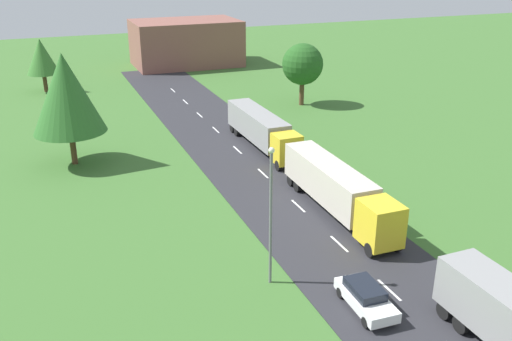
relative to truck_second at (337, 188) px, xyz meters
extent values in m
cube|color=#2B2B30|center=(-2.19, -10.10, -2.13)|extent=(10.00, 140.00, 0.06)
cube|color=white|center=(-2.19, -10.48, -2.09)|extent=(0.16, 2.40, 0.01)
cube|color=white|center=(-2.19, -4.40, -2.09)|extent=(0.16, 2.40, 0.01)
cube|color=white|center=(-2.19, 2.22, -2.09)|extent=(0.16, 2.40, 0.01)
cube|color=white|center=(-2.19, 9.68, -2.09)|extent=(0.16, 2.40, 0.01)
cube|color=white|center=(-2.19, 16.57, -2.09)|extent=(0.16, 2.40, 0.01)
cube|color=white|center=(-2.19, 23.80, -2.09)|extent=(0.16, 2.40, 0.01)
cube|color=white|center=(-2.19, 30.33, -2.09)|extent=(0.16, 2.40, 0.01)
cube|color=white|center=(-2.19, 37.12, -2.09)|extent=(0.16, 2.40, 0.01)
cube|color=white|center=(-2.19, 44.06, -2.09)|extent=(0.16, 2.40, 0.01)
cylinder|color=black|center=(1.18, -15.22, -1.60)|extent=(0.36, 1.00, 1.00)
cylinder|color=black|center=(-0.92, -15.24, -1.60)|extent=(0.36, 1.00, 1.00)
cylinder|color=black|center=(1.16, -13.89, -1.60)|extent=(0.36, 1.00, 1.00)
cylinder|color=black|center=(-0.94, -13.91, -1.60)|extent=(0.36, 1.00, 1.00)
cube|color=yellow|center=(-0.07, -5.96, -0.11)|extent=(2.47, 2.81, 2.97)
cube|color=black|center=(-0.08, -7.29, 0.42)|extent=(2.10, 0.12, 1.31)
cube|color=beige|center=(0.02, 1.45, 0.11)|extent=(2.63, 11.37, 2.82)
cube|color=black|center=(0.02, 1.45, -1.50)|extent=(1.03, 10.78, 0.24)
cylinder|color=black|center=(0.97, -6.67, -1.60)|extent=(0.36, 1.00, 1.00)
cylinder|color=black|center=(-1.13, -6.64, -1.60)|extent=(0.36, 1.00, 1.00)
cylinder|color=black|center=(1.11, 4.84, -1.60)|extent=(0.36, 1.00, 1.00)
cylinder|color=black|center=(-0.99, 4.87, -1.60)|extent=(0.36, 1.00, 1.00)
cylinder|color=black|center=(1.12, 6.20, -1.60)|extent=(0.36, 1.00, 1.00)
cylinder|color=black|center=(-0.98, 6.23, -1.60)|extent=(0.36, 1.00, 1.00)
cube|color=yellow|center=(0.48, 10.38, -0.23)|extent=(2.46, 2.25, 2.73)
cube|color=black|center=(0.48, 9.32, 0.26)|extent=(2.10, 0.12, 1.20)
cube|color=gray|center=(0.41, 17.53, 0.07)|extent=(2.60, 11.40, 2.73)
cube|color=black|center=(0.41, 17.53, -1.50)|extent=(1.00, 10.82, 0.24)
cylinder|color=black|center=(1.53, 9.83, -1.60)|extent=(0.36, 1.00, 1.00)
cylinder|color=black|center=(-0.57, 9.81, -1.60)|extent=(0.36, 1.00, 1.00)
cylinder|color=black|center=(1.43, 20.95, -1.60)|extent=(0.36, 1.00, 1.00)
cylinder|color=black|center=(-0.67, 20.93, -1.60)|extent=(0.36, 1.00, 1.00)
cylinder|color=black|center=(1.42, 22.32, -1.60)|extent=(0.36, 1.00, 1.00)
cylinder|color=black|center=(-0.68, 22.30, -1.60)|extent=(0.36, 1.00, 1.00)
cube|color=white|center=(-4.57, -11.55, -1.46)|extent=(2.05, 4.47, 0.63)
cube|color=black|center=(-4.56, -11.33, -0.87)|extent=(1.67, 2.52, 0.54)
cylinder|color=black|center=(-3.79, -13.08, -1.78)|extent=(0.25, 0.65, 0.64)
cylinder|color=black|center=(-5.46, -13.01, -1.78)|extent=(0.25, 0.65, 0.64)
cylinder|color=black|center=(-3.67, -10.09, -1.78)|extent=(0.25, 0.65, 0.64)
cylinder|color=black|center=(-5.34, -10.02, -1.78)|extent=(0.25, 0.65, 0.64)
cylinder|color=slate|center=(-8.55, -6.91, 2.16)|extent=(0.18, 0.18, 8.63)
sphere|color=silver|center=(-8.55, -6.91, 6.59)|extent=(0.36, 0.36, 0.36)
cylinder|color=#513823|center=(-19.33, 50.38, -0.86)|extent=(0.58, 0.58, 2.59)
cone|color=#38702D|center=(-19.33, 50.38, 2.91)|extent=(4.51, 4.51, 4.96)
cylinder|color=#513823|center=(11.78, 30.20, -0.46)|extent=(0.62, 0.62, 3.39)
sphere|color=#23561E|center=(11.78, 30.20, 3.23)|extent=(5.32, 5.32, 5.32)
cylinder|color=#513823|center=(-18.03, 18.88, -0.53)|extent=(0.56, 0.56, 3.24)
cone|color=#2D6628|center=(-18.03, 18.88, 4.79)|extent=(6.74, 6.74, 7.41)
cube|color=brown|center=(4.75, 61.86, 1.70)|extent=(18.00, 11.62, 7.71)
camera|label=1|loc=(-20.30, -34.00, 17.26)|focal=38.97mm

